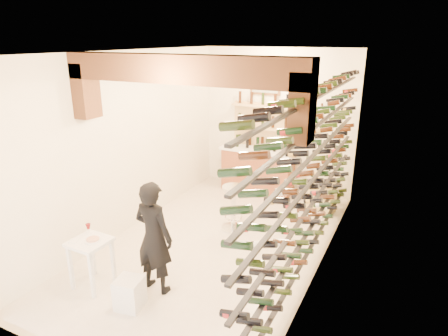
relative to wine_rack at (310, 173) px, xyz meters
name	(u,v)px	position (x,y,z in m)	size (l,w,h in m)	color
ground	(216,244)	(-1.53, 0.00, -1.55)	(6.00, 6.00, 0.00)	beige
room_shell	(207,118)	(-1.53, -0.26, 0.70)	(3.52, 6.02, 3.21)	white
wine_rack	(310,173)	(0.00, 0.00, 0.00)	(0.32, 5.70, 2.56)	black
back_counter	(258,169)	(-1.83, 2.65, -1.02)	(1.70, 0.62, 1.29)	#97502E
back_shelving	(262,139)	(-1.83, 2.89, -0.38)	(1.40, 0.31, 2.73)	tan
tasting_table	(90,249)	(-2.56, -1.83, -0.95)	(0.52, 0.52, 0.88)	white
white_stool	(130,293)	(-1.79, -1.97, -1.34)	(0.33, 0.33, 0.42)	white
person	(154,237)	(-1.72, -1.49, -0.74)	(0.59, 0.39, 1.62)	black
chrome_barstool	(233,205)	(-1.51, 0.65, -1.06)	(0.44, 0.44, 0.85)	silver
crate_lower	(321,204)	(-0.24, 2.18, -1.39)	(0.51, 0.36, 0.31)	#D4BD74
crate_upper	(322,190)	(-0.24, 2.18, -1.09)	(0.53, 0.36, 0.31)	#D4BD74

